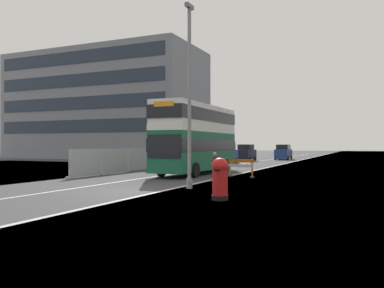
{
  "coord_description": "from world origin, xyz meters",
  "views": [
    {
      "loc": [
        10.32,
        -15.58,
        2.13
      ],
      "look_at": [
        0.16,
        7.29,
        2.2
      ],
      "focal_mm": 37.19,
      "sensor_mm": 36.0,
      "label": 1
    }
  ],
  "objects_px": {
    "car_oncoming_near": "(226,154)",
    "car_receding_mid": "(246,153)",
    "double_decker_bus": "(197,138)",
    "car_receding_far": "(283,153)",
    "red_pillar_postbox": "(220,177)",
    "pedestrian_at_kerb": "(215,168)",
    "lamppost_foreground": "(189,101)",
    "roadworks_barrier": "(241,166)"
  },
  "relations": [
    {
      "from": "lamppost_foreground",
      "to": "car_oncoming_near",
      "type": "height_order",
      "value": "lamppost_foreground"
    },
    {
      "from": "pedestrian_at_kerb",
      "to": "car_receding_far",
      "type": "bearing_deg",
      "value": 95.29
    },
    {
      "from": "car_receding_far",
      "to": "car_receding_mid",
      "type": "bearing_deg",
      "value": -115.67
    },
    {
      "from": "red_pillar_postbox",
      "to": "roadworks_barrier",
      "type": "distance_m",
      "value": 11.12
    },
    {
      "from": "red_pillar_postbox",
      "to": "car_receding_mid",
      "type": "xyz_separation_m",
      "value": [
        -9.64,
        36.72,
        0.14
      ]
    },
    {
      "from": "double_decker_bus",
      "to": "car_receding_mid",
      "type": "xyz_separation_m",
      "value": [
        -3.31,
        24.22,
        -1.63
      ]
    },
    {
      "from": "car_receding_mid",
      "to": "double_decker_bus",
      "type": "bearing_deg",
      "value": -82.21
    },
    {
      "from": "car_receding_far",
      "to": "pedestrian_at_kerb",
      "type": "relative_size",
      "value": 2.55
    },
    {
      "from": "roadworks_barrier",
      "to": "pedestrian_at_kerb",
      "type": "xyz_separation_m",
      "value": [
        -0.16,
        -4.41,
        0.09
      ]
    },
    {
      "from": "roadworks_barrier",
      "to": "car_receding_mid",
      "type": "distance_m",
      "value": 26.85
    },
    {
      "from": "red_pillar_postbox",
      "to": "pedestrian_at_kerb",
      "type": "distance_m",
      "value": 6.95
    },
    {
      "from": "double_decker_bus",
      "to": "lamppost_foreground",
      "type": "distance_m",
      "value": 10.03
    },
    {
      "from": "double_decker_bus",
      "to": "red_pillar_postbox",
      "type": "xyz_separation_m",
      "value": [
        6.33,
        -12.5,
        -1.78
      ]
    },
    {
      "from": "double_decker_bus",
      "to": "car_receding_far",
      "type": "height_order",
      "value": "double_decker_bus"
    },
    {
      "from": "roadworks_barrier",
      "to": "car_oncoming_near",
      "type": "xyz_separation_m",
      "value": [
        -7.69,
        19.37,
        0.34
      ]
    },
    {
      "from": "roadworks_barrier",
      "to": "pedestrian_at_kerb",
      "type": "relative_size",
      "value": 1.09
    },
    {
      "from": "lamppost_foreground",
      "to": "car_receding_mid",
      "type": "distance_m",
      "value": 34.31
    },
    {
      "from": "double_decker_bus",
      "to": "pedestrian_at_kerb",
      "type": "xyz_separation_m",
      "value": [
        3.7,
        -6.07,
        -1.81
      ]
    },
    {
      "from": "double_decker_bus",
      "to": "car_oncoming_near",
      "type": "bearing_deg",
      "value": 102.2
    },
    {
      "from": "lamppost_foreground",
      "to": "car_receding_mid",
      "type": "xyz_separation_m",
      "value": [
        -6.86,
        33.46,
        -3.25
      ]
    },
    {
      "from": "lamppost_foreground",
      "to": "pedestrian_at_kerb",
      "type": "distance_m",
      "value": 4.68
    },
    {
      "from": "double_decker_bus",
      "to": "lamppost_foreground",
      "type": "relative_size",
      "value": 1.18
    },
    {
      "from": "roadworks_barrier",
      "to": "car_oncoming_near",
      "type": "distance_m",
      "value": 20.84
    },
    {
      "from": "lamppost_foreground",
      "to": "car_receding_mid",
      "type": "bearing_deg",
      "value": 101.59
    },
    {
      "from": "double_decker_bus",
      "to": "car_receding_mid",
      "type": "distance_m",
      "value": 24.5
    },
    {
      "from": "roadworks_barrier",
      "to": "pedestrian_at_kerb",
      "type": "height_order",
      "value": "pedestrian_at_kerb"
    },
    {
      "from": "lamppost_foreground",
      "to": "roadworks_barrier",
      "type": "xyz_separation_m",
      "value": [
        0.31,
        7.59,
        -3.52
      ]
    },
    {
      "from": "double_decker_bus",
      "to": "car_receding_far",
      "type": "bearing_deg",
      "value": 89.6
    },
    {
      "from": "roadworks_barrier",
      "to": "car_receding_far",
      "type": "distance_m",
      "value": 33.42
    },
    {
      "from": "double_decker_bus",
      "to": "car_receding_far",
      "type": "xyz_separation_m",
      "value": [
        0.22,
        31.56,
        -1.64
      ]
    },
    {
      "from": "lamppost_foreground",
      "to": "pedestrian_at_kerb",
      "type": "height_order",
      "value": "lamppost_foreground"
    },
    {
      "from": "pedestrian_at_kerb",
      "to": "car_receding_mid",
      "type": "bearing_deg",
      "value": 103.04
    },
    {
      "from": "roadworks_barrier",
      "to": "car_receding_far",
      "type": "relative_size",
      "value": 0.43
    },
    {
      "from": "double_decker_bus",
      "to": "car_receding_far",
      "type": "distance_m",
      "value": 31.61
    },
    {
      "from": "red_pillar_postbox",
      "to": "car_oncoming_near",
      "type": "relative_size",
      "value": 0.43
    },
    {
      "from": "double_decker_bus",
      "to": "red_pillar_postbox",
      "type": "height_order",
      "value": "double_decker_bus"
    },
    {
      "from": "red_pillar_postbox",
      "to": "car_oncoming_near",
      "type": "height_order",
      "value": "car_oncoming_near"
    },
    {
      "from": "car_receding_mid",
      "to": "red_pillar_postbox",
      "type": "bearing_deg",
      "value": -75.29
    },
    {
      "from": "roadworks_barrier",
      "to": "lamppost_foreground",
      "type": "bearing_deg",
      "value": -92.36
    },
    {
      "from": "car_receding_mid",
      "to": "car_receding_far",
      "type": "height_order",
      "value": "car_receding_mid"
    },
    {
      "from": "car_receding_far",
      "to": "pedestrian_at_kerb",
      "type": "height_order",
      "value": "car_receding_far"
    },
    {
      "from": "car_oncoming_near",
      "to": "car_receding_mid",
      "type": "height_order",
      "value": "car_oncoming_near"
    }
  ]
}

